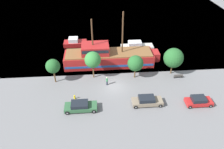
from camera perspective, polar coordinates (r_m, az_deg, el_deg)
ground_plane at (r=38.35m, az=0.54°, el=-3.16°), size 160.00×160.00×0.00m
water_surface at (r=77.81m, az=-2.32°, el=17.16°), size 80.00×80.00×0.00m
pirate_ship at (r=43.65m, az=-1.12°, el=4.63°), size 18.84×4.65×10.75m
moored_boat_dockside at (r=49.67m, az=6.41°, el=7.22°), size 7.20×2.33×2.03m
moored_boat_outer at (r=51.95m, az=-9.67°, el=8.19°), size 5.21×2.53×1.93m
parked_car_curb_front at (r=36.96m, az=21.67°, el=-6.46°), size 4.11×1.88×1.45m
parked_car_curb_mid at (r=33.84m, az=-8.23°, el=-8.21°), size 4.92×2.02×1.42m
parked_car_curb_rear at (r=34.81m, az=9.12°, el=-6.81°), size 4.77×1.90×1.48m
fire_hydrant at (r=36.09m, az=-9.75°, el=-5.78°), size 0.42×0.25×0.76m
bench_promenade_east at (r=42.01m, az=16.94°, el=-0.37°), size 1.57×0.45×0.85m
pedestrian_walking_near at (r=38.27m, az=-1.33°, el=-1.70°), size 0.32×0.32×1.65m
tree_row_east at (r=38.94m, az=-15.20°, el=2.09°), size 2.48×2.48×4.58m
tree_row_mideast at (r=38.71m, az=-5.05°, el=3.84°), size 2.93×2.93×5.24m
tree_row_midwest at (r=39.15m, az=6.15°, el=2.91°), size 2.87×2.87×4.48m
tree_row_west at (r=41.44m, az=15.76°, el=4.18°), size 3.62×3.62×5.18m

